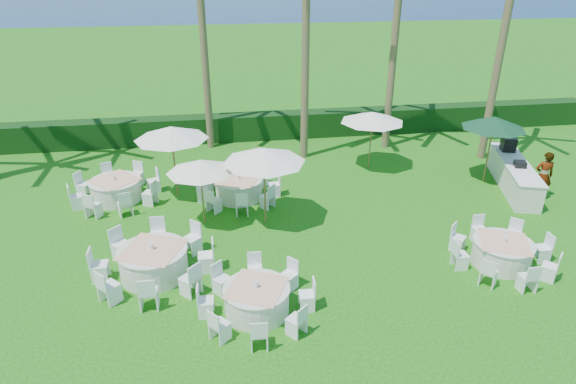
% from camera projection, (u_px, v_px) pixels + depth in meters
% --- Properties ---
extents(ground, '(120.00, 120.00, 0.00)m').
position_uv_depth(ground, '(306.00, 286.00, 12.75)').
color(ground, '#13540E').
rests_on(ground, ground).
extents(hedge, '(34.00, 1.00, 1.20)m').
position_uv_depth(hedge, '(259.00, 126.00, 23.18)').
color(hedge, black).
rests_on(hedge, ground).
extents(ocean, '(260.00, 260.00, 0.00)m').
position_uv_depth(ocean, '(216.00, 2.00, 103.59)').
color(ocean, navy).
rests_on(ocean, ground).
extents(banquet_table_a, '(3.25, 3.25, 0.99)m').
position_uv_depth(banquet_table_a, '(154.00, 261.00, 13.01)').
color(banquet_table_a, beige).
rests_on(banquet_table_a, ground).
extents(banquet_table_b, '(2.85, 2.85, 0.87)m').
position_uv_depth(banquet_table_b, '(257.00, 299.00, 11.65)').
color(banquet_table_b, beige).
rests_on(banquet_table_b, ground).
extents(banquet_table_c, '(2.87, 2.87, 0.88)m').
position_uv_depth(banquet_table_c, '(502.00, 252.00, 13.51)').
color(banquet_table_c, beige).
rests_on(banquet_table_c, ground).
extents(banquet_table_d, '(3.06, 3.06, 0.95)m').
position_uv_depth(banquet_table_d, '(116.00, 189.00, 17.17)').
color(banquet_table_d, beige).
rests_on(banquet_table_d, ground).
extents(banquet_table_e, '(3.01, 3.01, 0.92)m').
position_uv_depth(banquet_table_e, '(239.00, 188.00, 17.31)').
color(banquet_table_e, beige).
rests_on(banquet_table_e, ground).
extents(umbrella_a, '(2.12, 2.12, 2.21)m').
position_uv_depth(umbrella_a, '(200.00, 166.00, 14.92)').
color(umbrella_a, brown).
rests_on(umbrella_a, ground).
extents(umbrella_b, '(2.62, 2.62, 2.58)m').
position_uv_depth(umbrella_b, '(264.00, 155.00, 14.84)').
color(umbrella_b, brown).
rests_on(umbrella_b, ground).
extents(umbrella_c, '(2.58, 2.58, 2.64)m').
position_uv_depth(umbrella_c, '(171.00, 133.00, 16.64)').
color(umbrella_c, brown).
rests_on(umbrella_c, ground).
extents(umbrella_d, '(2.57, 2.57, 2.37)m').
position_uv_depth(umbrella_d, '(372.00, 117.00, 19.16)').
color(umbrella_d, brown).
rests_on(umbrella_d, ground).
extents(umbrella_green, '(2.35, 2.35, 2.60)m').
position_uv_depth(umbrella_green, '(494.00, 123.00, 17.82)').
color(umbrella_green, brown).
rests_on(umbrella_green, ground).
extents(buffet_table, '(2.19, 4.45, 1.56)m').
position_uv_depth(buffet_table, '(513.00, 174.00, 18.12)').
color(buffet_table, beige).
rests_on(buffet_table, ground).
extents(staff_person, '(0.74, 0.57, 1.79)m').
position_uv_depth(staff_person, '(544.00, 176.00, 17.08)').
color(staff_person, gray).
rests_on(staff_person, ground).
extents(palm_b, '(4.41, 4.07, 8.42)m').
position_uv_depth(palm_b, '(204.00, 43.00, 20.31)').
color(palm_b, brown).
rests_on(palm_b, ground).
extents(palm_c, '(4.13, 4.40, 10.47)m').
position_uv_depth(palm_c, '(306.00, 20.00, 18.75)').
color(palm_c, brown).
rests_on(palm_c, ground).
extents(palm_d, '(4.40, 4.02, 7.76)m').
position_uv_depth(palm_d, '(394.00, 51.00, 20.49)').
color(palm_d, brown).
rests_on(palm_d, ground).
extents(palm_e, '(4.33, 4.31, 9.06)m').
position_uv_depth(palm_e, '(503.00, 39.00, 18.96)').
color(palm_e, brown).
rests_on(palm_e, ground).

